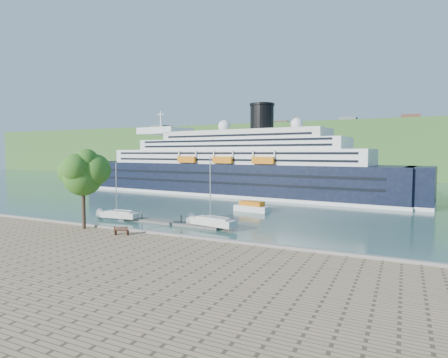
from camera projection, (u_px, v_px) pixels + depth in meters
ground at (113, 236)px, 48.11m from camera, size 400.00×400.00×0.00m
far_hillside at (327, 150)px, 177.41m from camera, size 400.00×50.00×24.00m
quay_coping at (111, 227)px, 47.85m from camera, size 220.00×0.50×0.30m
cruise_ship at (224, 150)px, 96.41m from camera, size 101.80×23.98×22.65m
park_bench at (122, 230)px, 44.20m from camera, size 1.92×1.30×1.14m
promenade_tree at (83, 186)px, 47.43m from camera, size 6.63×6.63×10.98m
floating_pontoon at (171, 223)px, 56.25m from camera, size 16.75×2.56×0.37m
sailboat_white_near at (119, 193)px, 58.85m from camera, size 6.92×2.52×8.75m
sailboat_white_far at (213, 195)px, 52.18m from camera, size 7.78×3.39×9.72m
tender_launch at (252, 206)px, 68.43m from camera, size 6.97×3.34×1.85m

